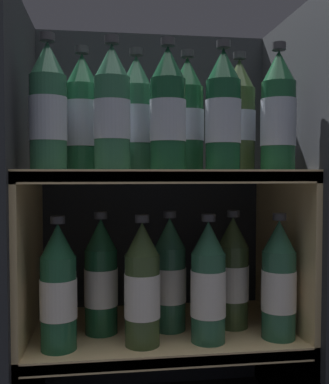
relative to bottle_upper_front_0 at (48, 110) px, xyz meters
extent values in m
cube|color=#23262B|center=(0.22, 0.27, -0.21)|extent=(0.59, 0.02, 0.86)
cube|color=#23262B|center=(-0.07, 0.09, -0.21)|extent=(0.02, 0.36, 0.86)
cube|color=#23262B|center=(0.51, 0.09, -0.21)|extent=(0.02, 0.36, 0.86)
cube|color=#DBBC84|center=(0.22, 0.09, -0.45)|extent=(0.55, 0.32, 0.02)
cube|color=#DBBC84|center=(0.22, -0.06, -0.45)|extent=(0.55, 0.02, 0.03)
cube|color=#DBBC84|center=(0.49, 0.09, -0.55)|extent=(0.01, 0.32, 0.18)
cube|color=#DBBC84|center=(0.22, 0.09, -0.12)|extent=(0.55, 0.32, 0.02)
cube|color=#DBBC84|center=(0.22, -0.06, -0.12)|extent=(0.55, 0.02, 0.03)
cube|color=#DBBC84|center=(-0.05, 0.09, -0.38)|extent=(0.01, 0.32, 0.51)
cube|color=#DBBC84|center=(0.49, 0.09, -0.38)|extent=(0.01, 0.32, 0.51)
cylinder|color=#285B42|center=(0.00, 0.00, -0.02)|extent=(0.07, 0.07, 0.17)
cylinder|color=#9EA8BC|center=(0.00, 0.00, -0.02)|extent=(0.07, 0.07, 0.08)
cone|color=#285B42|center=(0.00, 0.00, 0.09)|extent=(0.06, 0.06, 0.06)
cylinder|color=#333338|center=(0.00, 0.00, 0.13)|extent=(0.03, 0.03, 0.01)
cylinder|color=#285B42|center=(0.11, 0.00, -0.02)|extent=(0.07, 0.07, 0.17)
cylinder|color=#9EA8BC|center=(0.11, 0.00, -0.02)|extent=(0.07, 0.07, 0.07)
cone|color=#285B42|center=(0.11, 0.00, 0.09)|extent=(0.06, 0.06, 0.06)
cylinder|color=#333338|center=(0.11, 0.00, 0.13)|extent=(0.03, 0.03, 0.01)
cylinder|color=#144228|center=(0.22, 0.00, -0.02)|extent=(0.07, 0.07, 0.17)
cylinder|color=#9EA8BC|center=(0.22, 0.00, -0.02)|extent=(0.07, 0.07, 0.08)
cone|color=#144228|center=(0.22, 0.00, 0.09)|extent=(0.06, 0.06, 0.06)
cylinder|color=#333338|center=(0.22, 0.00, 0.13)|extent=(0.03, 0.03, 0.01)
cylinder|color=#144228|center=(0.33, 0.00, -0.02)|extent=(0.07, 0.07, 0.17)
cylinder|color=#9EA8BC|center=(0.33, 0.00, -0.02)|extent=(0.07, 0.07, 0.08)
cone|color=#144228|center=(0.33, 0.00, 0.09)|extent=(0.06, 0.06, 0.06)
cylinder|color=#333338|center=(0.33, 0.00, 0.13)|extent=(0.03, 0.03, 0.01)
cylinder|color=#194C2D|center=(0.44, 0.00, -0.02)|extent=(0.07, 0.07, 0.17)
cylinder|color=#9EA8BC|center=(0.44, 0.00, -0.02)|extent=(0.07, 0.07, 0.09)
cone|color=#194C2D|center=(0.44, 0.00, 0.09)|extent=(0.06, 0.06, 0.06)
cylinder|color=#333338|center=(0.44, 0.00, 0.13)|extent=(0.03, 0.03, 0.01)
cylinder|color=#1E5638|center=(0.06, 0.08, -0.02)|extent=(0.07, 0.07, 0.17)
cylinder|color=#9EA8BC|center=(0.06, 0.08, -0.02)|extent=(0.07, 0.07, 0.09)
cone|color=#1E5638|center=(0.06, 0.08, 0.09)|extent=(0.06, 0.06, 0.06)
cylinder|color=#333338|center=(0.06, 0.08, 0.13)|extent=(0.03, 0.03, 0.01)
cylinder|color=#285B42|center=(0.17, 0.08, -0.02)|extent=(0.07, 0.07, 0.17)
cylinder|color=#9EA8BC|center=(0.17, 0.08, -0.02)|extent=(0.07, 0.07, 0.08)
cone|color=#285B42|center=(0.17, 0.08, 0.09)|extent=(0.06, 0.06, 0.06)
cylinder|color=#333338|center=(0.17, 0.08, 0.13)|extent=(0.03, 0.03, 0.01)
cylinder|color=#194C2D|center=(0.27, 0.08, -0.02)|extent=(0.07, 0.07, 0.17)
cylinder|color=#9EA8BC|center=(0.27, 0.08, -0.02)|extent=(0.07, 0.07, 0.06)
cone|color=#194C2D|center=(0.27, 0.08, 0.09)|extent=(0.06, 0.06, 0.06)
cylinder|color=#333338|center=(0.27, 0.08, 0.13)|extent=(0.03, 0.03, 0.01)
cylinder|color=#384C28|center=(0.38, 0.08, -0.02)|extent=(0.07, 0.07, 0.17)
cylinder|color=#9EA8BC|center=(0.38, 0.08, -0.02)|extent=(0.07, 0.07, 0.06)
cone|color=#384C28|center=(0.38, 0.08, 0.09)|extent=(0.06, 0.06, 0.06)
cylinder|color=#333338|center=(0.38, 0.08, 0.13)|extent=(0.03, 0.03, 0.01)
cylinder|color=#1E5638|center=(0.01, 0.00, -0.35)|extent=(0.07, 0.07, 0.17)
cylinder|color=white|center=(0.01, 0.00, -0.34)|extent=(0.07, 0.07, 0.07)
cone|color=#1E5638|center=(0.01, 0.00, -0.24)|extent=(0.06, 0.06, 0.06)
cylinder|color=#333338|center=(0.01, 0.00, -0.20)|extent=(0.03, 0.03, 0.01)
cylinder|color=#384C28|center=(0.17, 0.00, -0.35)|extent=(0.07, 0.07, 0.17)
cylinder|color=white|center=(0.17, 0.00, -0.34)|extent=(0.07, 0.07, 0.08)
cone|color=#384C28|center=(0.17, 0.00, -0.24)|extent=(0.06, 0.06, 0.06)
cylinder|color=#333338|center=(0.17, 0.00, -0.20)|extent=(0.03, 0.03, 0.01)
cylinder|color=#285B42|center=(0.30, 0.00, -0.35)|extent=(0.07, 0.07, 0.17)
cylinder|color=white|center=(0.30, 0.00, -0.34)|extent=(0.07, 0.07, 0.09)
cone|color=#285B42|center=(0.30, 0.00, -0.24)|extent=(0.06, 0.06, 0.06)
cylinder|color=#333338|center=(0.30, 0.00, -0.20)|extent=(0.03, 0.03, 0.01)
cylinder|color=#285B42|center=(0.44, 0.00, -0.35)|extent=(0.07, 0.07, 0.17)
cylinder|color=white|center=(0.44, 0.00, -0.34)|extent=(0.07, 0.07, 0.08)
cone|color=#285B42|center=(0.44, 0.00, -0.24)|extent=(0.06, 0.06, 0.06)
cylinder|color=#333338|center=(0.44, 0.00, -0.20)|extent=(0.03, 0.03, 0.01)
cylinder|color=#194C2D|center=(0.09, 0.08, -0.35)|extent=(0.07, 0.07, 0.17)
cylinder|color=white|center=(0.09, 0.08, -0.34)|extent=(0.07, 0.07, 0.07)
cone|color=#194C2D|center=(0.09, 0.08, -0.24)|extent=(0.06, 0.06, 0.06)
cylinder|color=#333338|center=(0.09, 0.08, -0.20)|extent=(0.03, 0.03, 0.01)
cylinder|color=#285B42|center=(0.23, 0.08, -0.35)|extent=(0.07, 0.07, 0.17)
cylinder|color=white|center=(0.23, 0.08, -0.34)|extent=(0.07, 0.07, 0.07)
cone|color=#285B42|center=(0.23, 0.08, -0.24)|extent=(0.06, 0.06, 0.06)
cylinder|color=#333338|center=(0.23, 0.08, -0.20)|extent=(0.03, 0.03, 0.01)
cylinder|color=#384C28|center=(0.37, 0.08, -0.35)|extent=(0.07, 0.07, 0.17)
cylinder|color=white|center=(0.37, 0.08, -0.34)|extent=(0.07, 0.07, 0.07)
cone|color=#384C28|center=(0.37, 0.08, -0.24)|extent=(0.06, 0.06, 0.06)
cylinder|color=#333338|center=(0.37, 0.08, -0.20)|extent=(0.03, 0.03, 0.01)
camera|label=1|loc=(0.10, -0.84, -0.11)|focal=42.00mm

